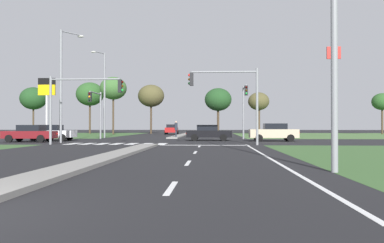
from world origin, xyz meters
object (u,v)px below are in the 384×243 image
object	(u,v)px
street_lamp_second	(63,80)
fastfood_pole_sign	(334,71)
car_beige_near	(274,132)
treeline_third	(113,88)
fuel_price_totem	(47,94)
treeline_fifth	(259,102)
car_black_second	(209,133)
car_white_fourth	(52,133)
treeline_near	(33,99)
treeline_sixth	(218,100)
treeline_second	(90,94)
pedestrian_at_median	(176,127)
traffic_signal_far_left	(96,106)
treeline_fourth	(151,96)
car_maroon_third	(30,133)
traffic_signal_near_right	(231,92)
car_red_fifth	(172,129)
treeline_seventh	(382,102)
traffic_signal_near_left	(79,96)
street_lamp_third	(104,91)
traffic_signal_far_right	(244,102)

from	to	relation	value
street_lamp_second	fastfood_pole_sign	size ratio (longest dim) A/B	0.79
car_beige_near	treeline_third	distance (m)	37.35
fuel_price_totem	treeline_fifth	distance (m)	34.69
car_black_second	car_white_fourth	size ratio (longest dim) A/B	0.98
treeline_fifth	treeline_near	bearing A→B (deg)	178.78
treeline_sixth	treeline_second	bearing A→B (deg)	168.19
pedestrian_at_median	treeline_sixth	world-z (taller)	treeline_sixth
pedestrian_at_median	traffic_signal_far_left	bearing A→B (deg)	-108.65
treeline_fourth	pedestrian_at_median	bearing A→B (deg)	-74.63
pedestrian_at_median	fastfood_pole_sign	bearing A→B (deg)	64.30
car_maroon_third	treeline_near	xyz separation A→B (m)	(-14.67, 32.56, 5.25)
treeline_near	treeline_third	bearing A→B (deg)	-1.56
car_white_fourth	traffic_signal_far_left	bearing A→B (deg)	141.62
fastfood_pole_sign	car_beige_near	bearing A→B (deg)	-121.18
treeline_fourth	treeline_second	bearing A→B (deg)	171.90
traffic_signal_near_right	treeline_fourth	world-z (taller)	treeline_fourth
car_beige_near	traffic_signal_far_left	xyz separation A→B (m)	(-17.49, 4.25, 2.62)
car_red_fifth	traffic_signal_far_left	world-z (taller)	traffic_signal_far_left
car_black_second	car_maroon_third	distance (m)	15.80
pedestrian_at_median	treeline_seventh	world-z (taller)	treeline_seventh
car_white_fourth	street_lamp_second	distance (m)	6.82
car_maroon_third	fastfood_pole_sign	world-z (taller)	fastfood_pole_sign
treeline_near	treeline_fifth	bearing A→B (deg)	-1.22
traffic_signal_near_left	car_red_fifth	bearing A→B (deg)	85.17
street_lamp_third	treeline_seventh	xyz separation A→B (m)	(40.09, 21.59, -0.14)
pedestrian_at_median	treeline_fifth	xyz separation A→B (m)	(11.56, 20.17, 4.04)
treeline_sixth	treeline_seventh	world-z (taller)	treeline_sixth
car_maroon_third	street_lamp_second	distance (m)	5.68
fastfood_pole_sign	traffic_signal_near_right	bearing A→B (deg)	-120.60
car_red_fifth	fastfood_pole_sign	distance (m)	26.74
street_lamp_third	treeline_fourth	size ratio (longest dim) A/B	1.15
street_lamp_third	fastfood_pole_sign	size ratio (longest dim) A/B	0.83
car_maroon_third	fastfood_pole_sign	size ratio (longest dim) A/B	0.36
traffic_signal_near_left	fastfood_pole_sign	distance (m)	36.02
treeline_second	fuel_price_totem	bearing A→B (deg)	-81.08
traffic_signal_far_left	treeline_third	distance (m)	25.86
treeline_seventh	fastfood_pole_sign	bearing A→B (deg)	-131.41
street_lamp_second	fuel_price_totem	distance (m)	10.14
car_black_second	car_red_fifth	distance (m)	28.56
treeline_near	street_lamp_second	bearing A→B (deg)	-61.98
pedestrian_at_median	treeline_fifth	distance (m)	23.60
street_lamp_third	car_red_fifth	bearing A→B (deg)	74.09
car_maroon_third	street_lamp_third	world-z (taller)	street_lamp_third
street_lamp_third	treeline_second	world-z (taller)	street_lamp_third
treeline_second	treeline_sixth	xyz separation A→B (m)	(22.91, -4.79, -1.37)
traffic_signal_near_right	pedestrian_at_median	size ratio (longest dim) A/B	3.10
traffic_signal_near_right	treeline_third	xyz separation A→B (m)	(-17.92, 36.77, 3.75)
car_red_fifth	treeline_fourth	bearing A→B (deg)	-42.98
car_black_second	traffic_signal_far_right	size ratio (longest dim) A/B	0.76
car_white_fourth	treeline_near	world-z (taller)	treeline_near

